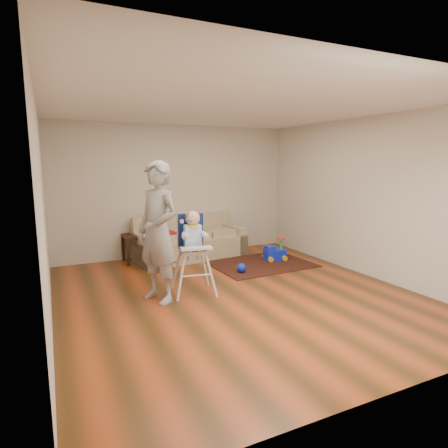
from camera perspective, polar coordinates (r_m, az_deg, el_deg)
name	(u,v)px	position (r m, az deg, el deg)	size (l,w,h in m)	color
ground	(235,294)	(5.70, 1.75, -10.58)	(5.50, 5.50, 0.00)	#462A11
room_envelope	(221,167)	(5.83, -0.53, 8.71)	(5.04, 5.52, 2.72)	beige
sofa	(191,237)	(7.67, -5.07, -2.02)	(2.32, 1.16, 0.86)	tan
side_table	(138,248)	(7.57, -13.01, -3.63)	(0.54, 0.54, 0.54)	black
area_rug	(261,264)	(7.30, 5.62, -6.04)	(1.86, 1.39, 0.01)	black
ride_on_toy	(275,249)	(7.53, 7.75, -3.80)	(0.40, 0.29, 0.44)	#1127E4
toy_ball	(241,268)	(6.68, 2.68, -6.68)	(0.17, 0.17, 0.17)	#1127E4
high_chair	(193,254)	(5.59, -4.73, -4.53)	(0.67, 0.67, 1.25)	silver
adult	(158,232)	(5.27, -10.03, -1.24)	(0.72, 0.47, 1.97)	gray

